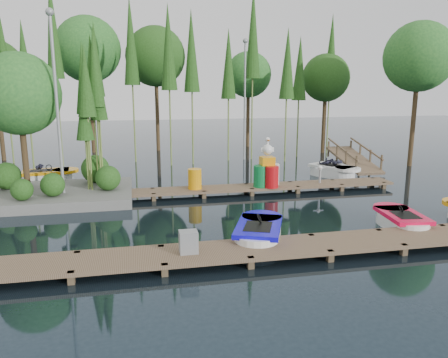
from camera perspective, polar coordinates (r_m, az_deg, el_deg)
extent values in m
plane|color=#1C2B35|center=(15.94, -1.39, -4.32)|extent=(90.00, 90.00, 0.00)
cube|color=brown|center=(11.69, 2.69, -9.23)|extent=(18.00, 1.50, 0.10)
cube|color=brown|center=(10.97, -19.29, -12.56)|extent=(0.16, 0.16, 0.50)
cube|color=brown|center=(12.12, -18.56, -10.11)|extent=(0.16, 0.16, 0.50)
cube|color=brown|center=(10.88, -7.74, -12.17)|extent=(0.16, 0.16, 0.50)
cube|color=brown|center=(12.04, -8.20, -9.73)|extent=(0.16, 0.16, 0.50)
cube|color=brown|center=(11.21, 3.50, -11.32)|extent=(0.16, 0.16, 0.50)
cube|color=brown|center=(12.34, 1.93, -9.06)|extent=(0.16, 0.16, 0.50)
cube|color=brown|center=(11.92, 13.68, -10.18)|extent=(0.16, 0.16, 0.50)
cube|color=brown|center=(12.99, 11.28, -8.19)|extent=(0.16, 0.16, 0.50)
cube|color=brown|center=(12.96, 22.40, -8.94)|extent=(0.16, 0.16, 0.50)
cube|color=brown|center=(13.95, 19.50, -7.24)|extent=(0.16, 0.16, 0.50)
cube|color=brown|center=(15.15, 26.52, -6.31)|extent=(0.16, 0.16, 0.50)
cube|color=brown|center=(18.43, 0.24, -1.24)|extent=(15.00, 1.20, 0.10)
cube|color=brown|center=(17.94, -22.21, -3.20)|extent=(0.16, 0.16, 0.50)
cube|color=brown|center=(18.85, -21.71, -2.44)|extent=(0.16, 0.16, 0.50)
cube|color=brown|center=(17.68, -15.73, -2.96)|extent=(0.16, 0.16, 0.50)
cube|color=brown|center=(18.60, -15.55, -2.21)|extent=(0.16, 0.16, 0.50)
cube|color=brown|center=(17.64, -9.15, -2.68)|extent=(0.16, 0.16, 0.50)
cube|color=brown|center=(18.57, -9.30, -1.94)|extent=(0.16, 0.16, 0.50)
cube|color=brown|center=(17.84, -2.63, -2.37)|extent=(0.16, 0.16, 0.50)
cube|color=brown|center=(18.76, -3.10, -1.65)|extent=(0.16, 0.16, 0.50)
cube|color=brown|center=(18.27, 3.67, -2.04)|extent=(0.16, 0.16, 0.50)
cube|color=brown|center=(19.17, 2.90, -1.36)|extent=(0.16, 0.16, 0.50)
cube|color=brown|center=(18.90, 9.61, -1.71)|extent=(0.16, 0.16, 0.50)
cube|color=brown|center=(19.77, 8.60, -1.06)|extent=(0.16, 0.16, 0.50)
cube|color=brown|center=(19.72, 15.11, -1.38)|extent=(0.16, 0.16, 0.50)
cube|color=brown|center=(20.56, 13.91, -0.78)|extent=(0.16, 0.16, 0.50)
cube|color=brown|center=(20.71, 20.12, -1.07)|extent=(0.16, 0.16, 0.50)
cube|color=brown|center=(21.51, 18.79, -0.51)|extent=(0.16, 0.16, 0.50)
cube|color=slate|center=(18.83, -21.44, -2.03)|extent=(6.20, 4.20, 0.42)
sphere|color=#27551A|center=(19.63, -26.51, 0.35)|extent=(1.10, 1.10, 1.10)
sphere|color=#27551A|center=(17.69, -21.47, -0.71)|extent=(0.90, 0.90, 0.90)
sphere|color=#27551A|center=(19.62, -16.46, 1.28)|extent=(1.20, 1.20, 1.20)
sphere|color=#27551A|center=(17.51, -24.89, -1.28)|extent=(0.80, 0.80, 0.80)
sphere|color=#27551A|center=(18.03, -14.91, 0.12)|extent=(1.00, 1.00, 1.00)
cylinder|color=#42311C|center=(19.08, -24.63, 3.46)|extent=(0.24, 0.24, 3.60)
sphere|color=#31732B|center=(18.92, -25.22, 10.05)|extent=(3.20, 3.20, 3.20)
cylinder|color=olive|center=(18.72, -16.51, 6.89)|extent=(0.07, 0.07, 5.93)
cone|color=#27551A|center=(18.67, -16.90, 13.24)|extent=(0.70, 0.70, 2.97)
cylinder|color=olive|center=(18.60, -17.51, 6.38)|extent=(0.07, 0.07, 5.66)
cone|color=#27551A|center=(18.53, -17.91, 12.49)|extent=(0.70, 0.70, 2.83)
cylinder|color=olive|center=(18.76, -15.87, 5.85)|extent=(0.07, 0.07, 5.22)
cone|color=#27551A|center=(18.67, -16.20, 11.43)|extent=(0.70, 0.70, 2.61)
cylinder|color=olive|center=(17.98, -17.27, 6.01)|extent=(0.07, 0.07, 5.53)
cone|color=#27551A|center=(17.89, -17.67, 12.17)|extent=(0.70, 0.70, 2.76)
cylinder|color=olive|center=(18.20, -17.54, 3.65)|extent=(0.07, 0.07, 4.01)
cone|color=#27551A|center=(18.07, -17.83, 8.05)|extent=(0.70, 0.70, 2.01)
cylinder|color=olive|center=(18.59, -16.17, 7.15)|extent=(0.07, 0.07, 6.11)
cone|color=#27551A|center=(18.55, -16.56, 13.74)|extent=(0.70, 0.70, 3.05)
cylinder|color=#42311C|center=(26.91, 23.57, 7.95)|extent=(0.26, 0.26, 6.06)
sphere|color=#31732B|center=(26.92, 24.13, 14.38)|extent=(3.81, 3.81, 3.81)
cylinder|color=#42311C|center=(30.55, 12.95, 8.04)|extent=(0.26, 0.26, 5.02)
sphere|color=#27551A|center=(30.49, 13.18, 12.75)|extent=(3.16, 3.16, 3.16)
cylinder|color=#42311C|center=(32.91, 3.15, 8.84)|extent=(0.26, 0.26, 5.31)
sphere|color=#31732B|center=(32.87, 3.21, 13.47)|extent=(3.34, 3.34, 3.34)
cylinder|color=#42311C|center=(31.15, -8.74, 9.60)|extent=(0.26, 0.26, 6.46)
sphere|color=#27551A|center=(31.18, -8.94, 15.54)|extent=(4.06, 4.06, 4.06)
cylinder|color=#42311C|center=(31.17, -16.99, 9.59)|extent=(0.26, 0.26, 6.85)
sphere|color=#31732B|center=(31.24, -17.39, 15.87)|extent=(4.31, 4.31, 4.31)
cylinder|color=olive|center=(28.39, -26.52, 10.19)|extent=(0.09, 0.09, 8.36)
cone|color=#27551A|center=(28.46, -26.98, 14.89)|extent=(0.90, 0.90, 4.60)
cylinder|color=olive|center=(25.85, -24.25, 9.35)|extent=(0.09, 0.09, 7.48)
cone|color=#27551A|center=(25.87, -24.66, 13.97)|extent=(0.90, 0.90, 4.11)
cylinder|color=olive|center=(26.16, -21.03, 12.02)|extent=(0.09, 0.09, 9.66)
cone|color=#27551A|center=(26.33, -21.50, 17.90)|extent=(0.90, 0.90, 5.31)
cylinder|color=olive|center=(26.95, -16.20, 10.22)|extent=(0.09, 0.09, 7.69)
cone|color=#27551A|center=(26.98, -16.48, 14.79)|extent=(0.90, 0.90, 4.23)
cylinder|color=olive|center=(26.52, -11.85, 11.82)|extent=(0.09, 0.09, 8.99)
cone|color=#27551A|center=(26.63, -12.09, 17.23)|extent=(0.90, 0.90, 4.94)
cylinder|color=olive|center=(25.00, -7.13, 11.34)|extent=(0.09, 0.09, 8.44)
cone|color=#27551A|center=(25.08, -7.27, 16.74)|extent=(0.90, 0.90, 4.64)
cylinder|color=olive|center=(25.27, -4.19, 11.16)|extent=(0.09, 0.09, 8.22)
cone|color=#27551A|center=(25.34, -4.27, 16.37)|extent=(0.90, 0.90, 4.52)
cylinder|color=olive|center=(26.55, 0.58, 10.36)|extent=(0.09, 0.09, 7.41)
cone|color=#27551A|center=(26.56, 0.59, 14.83)|extent=(0.90, 0.90, 4.07)
cylinder|color=olive|center=(27.13, 3.74, 12.87)|extent=(0.09, 0.09, 9.77)
cone|color=#27551A|center=(27.30, 3.82, 18.62)|extent=(0.90, 0.90, 5.38)
cylinder|color=olive|center=(26.46, 8.15, 10.23)|extent=(0.09, 0.09, 7.40)
cone|color=#27551A|center=(26.48, 8.29, 14.72)|extent=(0.90, 0.90, 4.07)
cylinder|color=olive|center=(28.45, 9.72, 10.04)|extent=(0.09, 0.09, 7.14)
cone|color=#27551A|center=(28.45, 9.86, 14.06)|extent=(0.90, 0.90, 3.93)
cylinder|color=olive|center=(30.36, 13.61, 11.38)|extent=(0.09, 0.09, 8.61)
cone|color=#27551A|center=(30.44, 13.84, 15.92)|extent=(0.90, 0.90, 4.74)
cylinder|color=gray|center=(17.78, -20.92, 8.08)|extent=(0.12, 0.12, 7.00)
sphere|color=gray|center=(17.94, -21.83, 19.60)|extent=(0.30, 0.30, 0.30)
cylinder|color=gray|center=(26.92, 2.73, 9.94)|extent=(0.12, 0.12, 7.00)
sphere|color=gray|center=(27.03, 2.81, 17.58)|extent=(0.30, 0.30, 0.30)
cube|color=brown|center=(24.86, 16.56, 2.43)|extent=(1.50, 3.94, 0.95)
cube|color=brown|center=(23.14, 16.91, 1.83)|extent=(0.08, 0.08, 0.90)
cube|color=brown|center=(24.07, 15.68, 2.55)|extent=(0.08, 0.08, 0.90)
cube|color=brown|center=(25.03, 14.54, 3.21)|extent=(0.08, 0.08, 0.90)
cube|color=brown|center=(25.99, 13.48, 3.83)|extent=(0.08, 0.08, 0.90)
cube|color=brown|center=(24.45, 15.20, 3.78)|extent=(0.06, 3.54, 0.83)
cube|color=brown|center=(23.84, 19.86, 1.92)|extent=(0.08, 0.08, 0.90)
cube|color=brown|center=(24.75, 18.56, 2.62)|extent=(0.08, 0.08, 0.90)
cube|color=brown|center=(25.68, 17.35, 3.27)|extent=(0.08, 0.08, 0.90)
cube|color=brown|center=(26.61, 16.22, 3.87)|extent=(0.08, 0.08, 0.90)
cube|color=brown|center=(25.11, 18.06, 3.82)|extent=(0.06, 3.54, 0.83)
cube|color=white|center=(12.83, 4.54, -7.51)|extent=(1.60, 1.60, 0.56)
cylinder|color=white|center=(13.41, 4.81, -6.64)|extent=(1.59, 1.59, 0.56)
cylinder|color=white|center=(12.26, 4.24, -8.46)|extent=(1.59, 1.59, 0.56)
cube|color=#1008DA|center=(12.73, 4.56, -6.22)|extent=(1.96, 2.44, 0.14)
cylinder|color=#1008DA|center=(13.58, 4.95, -5.05)|extent=(1.62, 1.62, 0.14)
cube|color=black|center=(12.53, 4.47, -6.31)|extent=(1.08, 1.22, 0.06)
torus|color=black|center=(12.81, 4.65, -5.14)|extent=(0.25, 0.32, 0.27)
cube|color=white|center=(15.14, 22.19, -5.40)|extent=(1.24, 1.24, 0.51)
cylinder|color=white|center=(15.62, 21.28, -4.80)|extent=(1.23, 1.23, 0.51)
cylinder|color=white|center=(14.67, 23.17, -6.03)|extent=(1.23, 1.23, 0.51)
cube|color=#E60B3A|center=(15.06, 22.28, -4.39)|extent=(1.36, 2.05, 0.13)
cylinder|color=#E60B3A|center=(15.76, 20.95, -3.58)|extent=(1.26, 1.26, 0.13)
cube|color=black|center=(14.90, 22.61, -4.43)|extent=(0.79, 0.99, 0.06)
torus|color=black|center=(15.13, 22.10, -3.58)|extent=(0.17, 0.27, 0.24)
cube|color=white|center=(22.47, -22.20, 0.14)|extent=(1.33, 1.32, 0.55)
cylinder|color=white|center=(22.43, -20.66, 0.24)|extent=(1.32, 1.32, 0.55)
cylinder|color=white|center=(22.53, -23.73, 0.04)|extent=(1.32, 1.32, 0.55)
cube|color=orange|center=(22.41, -22.26, 0.89)|extent=(2.21, 1.44, 0.14)
cylinder|color=orange|center=(22.36, -20.01, 1.04)|extent=(1.35, 1.35, 0.14)
cube|color=black|center=(22.42, -22.78, 0.97)|extent=(1.06, 0.84, 0.06)
torus|color=black|center=(22.37, -21.92, 1.42)|extent=(0.29, 0.18, 0.27)
imported|color=#1E1E2D|center=(22.39, -22.96, 1.58)|extent=(0.47, 0.37, 0.98)
cube|color=white|center=(22.75, 13.93, 0.83)|extent=(1.67, 1.67, 0.56)
cylinder|color=white|center=(22.41, 15.22, 0.60)|extent=(1.66, 1.66, 0.56)
cylinder|color=white|center=(23.10, 12.69, 1.06)|extent=(1.66, 1.66, 0.56)
cube|color=white|center=(22.69, 13.97, 1.59)|extent=(2.13, 2.46, 0.14)
cylinder|color=white|center=(22.20, 15.86, 1.26)|extent=(1.69, 1.69, 0.14)
cube|color=black|center=(22.80, 13.56, 1.77)|extent=(1.15, 1.25, 0.06)
torus|color=black|center=(22.57, 14.32, 2.04)|extent=(0.27, 0.32, 0.27)
imported|color=#1E1E2D|center=(22.79, 13.48, 2.31)|extent=(0.47, 0.50, 0.91)
imported|color=#1E1E2D|center=(22.89, 14.71, 2.13)|extent=(0.35, 0.39, 0.69)
cube|color=gray|center=(11.31, -4.66, -8.19)|extent=(0.47, 0.39, 0.57)
cylinder|color=orange|center=(18.11, -3.84, 0.01)|extent=(0.56, 0.56, 0.84)
cylinder|color=#0C7133|center=(18.49, 4.82, 0.36)|extent=(0.61, 0.61, 0.91)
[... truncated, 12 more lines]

